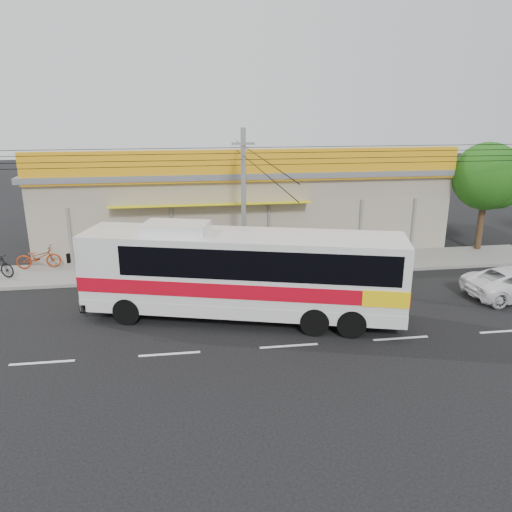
{
  "coord_description": "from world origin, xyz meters",
  "views": [
    {
      "loc": [
        -3.29,
        -17.46,
        7.9
      ],
      "look_at": [
        -0.48,
        2.0,
        1.85
      ],
      "focal_mm": 35.0,
      "sensor_mm": 36.0,
      "label": 1
    }
  ],
  "objects_px": {
    "motorbike_red": "(39,257)",
    "tree_near": "(489,179)",
    "coach_bus": "(247,270)",
    "utility_pole": "(243,156)"
  },
  "relations": [
    {
      "from": "motorbike_red",
      "to": "tree_near",
      "type": "xyz_separation_m",
      "value": [
        23.29,
        0.04,
        3.34
      ]
    },
    {
      "from": "motorbike_red",
      "to": "tree_near",
      "type": "height_order",
      "value": "tree_near"
    },
    {
      "from": "coach_bus",
      "to": "motorbike_red",
      "type": "distance_m",
      "value": 11.78
    },
    {
      "from": "coach_bus",
      "to": "tree_near",
      "type": "relative_size",
      "value": 2.04
    },
    {
      "from": "utility_pole",
      "to": "tree_near",
      "type": "bearing_deg",
      "value": 9.66
    },
    {
      "from": "motorbike_red",
      "to": "utility_pole",
      "type": "height_order",
      "value": "utility_pole"
    },
    {
      "from": "coach_bus",
      "to": "utility_pole",
      "type": "xyz_separation_m",
      "value": [
        0.46,
        4.78,
        3.71
      ]
    },
    {
      "from": "utility_pole",
      "to": "tree_near",
      "type": "xyz_separation_m",
      "value": [
        13.46,
        2.29,
        -1.64
      ]
    },
    {
      "from": "coach_bus",
      "to": "utility_pole",
      "type": "distance_m",
      "value": 6.06
    },
    {
      "from": "motorbike_red",
      "to": "tree_near",
      "type": "bearing_deg",
      "value": -93.64
    }
  ]
}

